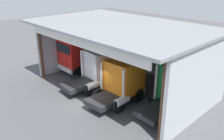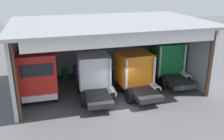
# 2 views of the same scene
# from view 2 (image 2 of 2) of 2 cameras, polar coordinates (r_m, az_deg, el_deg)

# --- Properties ---
(ground_plane) EXTENTS (80.00, 80.00, 0.00)m
(ground_plane) POSITION_cam_2_polar(r_m,az_deg,el_deg) (17.91, 2.52, -8.62)
(ground_plane) COLOR #4C4C4F
(ground_plane) RESTS_ON ground
(workshop_shed) EXTENTS (14.64, 9.39, 5.58)m
(workshop_shed) POSITION_cam_2_polar(r_m,az_deg,el_deg) (20.88, -1.47, 6.80)
(workshop_shed) COLOR #ADB2B7
(workshop_shed) RESTS_ON ground
(truck_red_center_right_bay) EXTENTS (2.73, 4.61, 3.68)m
(truck_red_center_right_bay) POSITION_cam_2_polar(r_m,az_deg,el_deg) (19.28, -16.36, -1.08)
(truck_red_center_right_bay) COLOR red
(truck_red_center_right_bay) RESTS_ON ground
(truck_white_center_bay) EXTENTS (2.62, 4.99, 3.21)m
(truck_white_center_bay) POSITION_cam_2_polar(r_m,az_deg,el_deg) (19.10, -3.96, -1.27)
(truck_white_center_bay) COLOR white
(truck_white_center_bay) RESTS_ON ground
(truck_orange_left_bay) EXTENTS (2.74, 4.68, 3.24)m
(truck_orange_left_bay) POSITION_cam_2_polar(r_m,az_deg,el_deg) (19.63, 5.31, -0.60)
(truck_orange_left_bay) COLOR orange
(truck_orange_left_bay) RESTS_ON ground
(truck_green_right_bay) EXTENTS (2.71, 5.19, 3.42)m
(truck_green_right_bay) POSITION_cam_2_polar(r_m,az_deg,el_deg) (22.66, 12.42, 1.96)
(truck_green_right_bay) COLOR #197F3D
(truck_green_right_bay) RESTS_ON ground
(oil_drum) EXTENTS (0.58, 0.58, 0.91)m
(oil_drum) POSITION_cam_2_polar(r_m,az_deg,el_deg) (23.34, -10.54, -0.82)
(oil_drum) COLOR #197233
(oil_drum) RESTS_ON ground
(tool_cart) EXTENTS (0.90, 0.60, 1.00)m
(tool_cart) POSITION_cam_2_polar(r_m,az_deg,el_deg) (23.79, -7.58, -0.15)
(tool_cart) COLOR #1E59A5
(tool_cart) RESTS_ON ground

